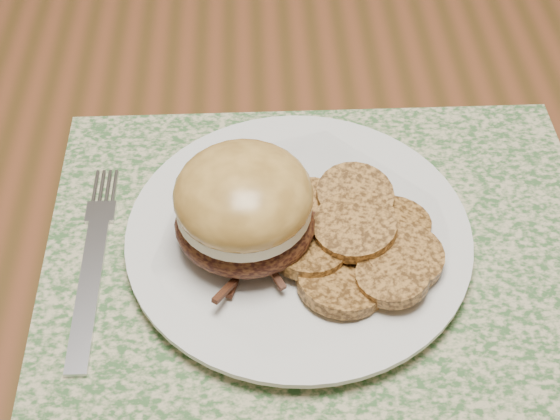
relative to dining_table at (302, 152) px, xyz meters
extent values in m
cube|color=brown|center=(0.00, 0.00, 0.06)|extent=(1.50, 0.90, 0.04)
cube|color=#395F31|center=(0.00, -0.20, 0.08)|extent=(0.45, 0.33, 0.00)
cylinder|color=silver|center=(-0.02, -0.19, 0.09)|extent=(0.26, 0.26, 0.02)
ellipsoid|color=black|center=(-0.06, -0.20, 0.12)|extent=(0.13, 0.13, 0.04)
cylinder|color=beige|center=(-0.06, -0.20, 0.14)|extent=(0.13, 0.13, 0.01)
ellipsoid|color=#B2833A|center=(-0.06, -0.20, 0.15)|extent=(0.13, 0.13, 0.06)
cylinder|color=#9D682E|center=(-0.01, -0.18, 0.10)|extent=(0.07, 0.07, 0.01)
cylinder|color=#9D682E|center=(0.03, -0.17, 0.11)|extent=(0.08, 0.08, 0.02)
cylinder|color=#9D682E|center=(0.06, -0.19, 0.10)|extent=(0.08, 0.08, 0.02)
cylinder|color=#9D682E|center=(-0.01, -0.22, 0.11)|extent=(0.09, 0.09, 0.02)
cylinder|color=#9D682E|center=(0.03, -0.21, 0.12)|extent=(0.08, 0.08, 0.02)
cylinder|color=#9D682E|center=(0.06, -0.23, 0.11)|extent=(0.08, 0.08, 0.01)
cylinder|color=#9D682E|center=(0.01, -0.25, 0.10)|extent=(0.10, 0.10, 0.02)
cylinder|color=#9D682E|center=(0.05, -0.25, 0.11)|extent=(0.07, 0.07, 0.02)
cube|color=#B4B4BB|center=(-0.18, -0.24, 0.09)|extent=(0.02, 0.14, 0.00)
cube|color=#B4B4BB|center=(-0.18, -0.15, 0.09)|extent=(0.02, 0.02, 0.00)
camera|label=1|loc=(-0.05, -0.59, 0.57)|focal=50.00mm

